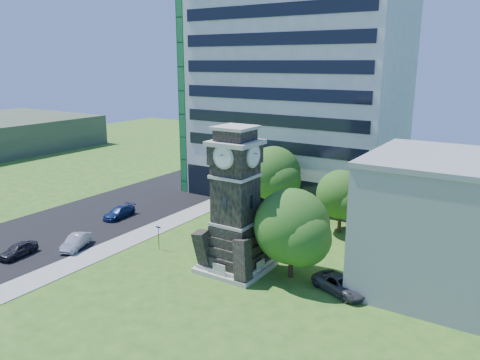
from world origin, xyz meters
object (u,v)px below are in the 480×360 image
Objects in this scene: car_street_mid at (76,242)px; clock_tower at (235,210)px; street_sign at (159,235)px; car_east_lot at (341,284)px; car_street_north at (119,212)px; car_street_south at (18,250)px; park_bench at (235,272)px.

clock_tower is at bearing -7.08° from car_street_mid.
car_east_lot is at bearing 0.66° from street_sign.
clock_tower is 19.52m from car_street_north.
clock_tower is 20.46m from car_street_south.
clock_tower is 7.65× the size of park_bench.
car_street_mid is at bearing -72.65° from car_street_north.
street_sign is at bearing -28.00° from car_street_north.
car_street_south is at bearing -154.98° from clock_tower.
car_street_south is 0.93× the size of car_street_mid.
car_east_lot is 17.51m from street_sign.
car_street_mid reaches higher than car_street_south.
clock_tower is 9.22m from street_sign.
car_street_north is 11.10m from street_sign.
clock_tower reaches higher than car_street_mid.
car_street_south is at bearing -135.75° from park_bench.
car_street_mid is 24.78m from car_east_lot.
street_sign is at bearing 7.52° from car_street_mid.
car_street_north is (-18.49, 4.17, -4.67)m from clock_tower.
car_street_south is 0.78× the size of car_east_lot.
car_street_north is 20.10m from park_bench.
street_sign is (-17.45, -1.16, 0.82)m from car_east_lot.
street_sign reaches higher than car_street_mid.
clock_tower is at bearing -0.77° from street_sign.
car_street_mid is 1.67× the size of street_sign.
park_bench is 0.68× the size of street_sign.
street_sign reaches higher than car_street_north.
clock_tower reaches higher than park_bench.
clock_tower is 5.22× the size of street_sign.
clock_tower reaches higher than car_street_north.
clock_tower is at bearing 146.27° from park_bench.
clock_tower is 3.36× the size of car_street_south.
car_street_south is at bearing -148.59° from car_street_mid.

